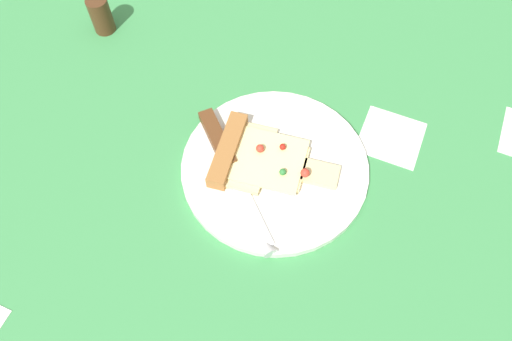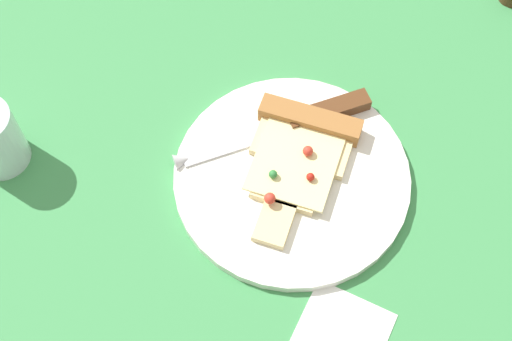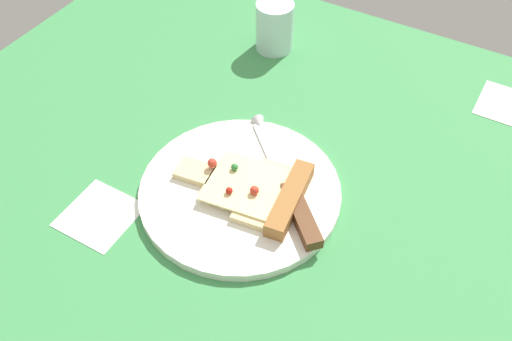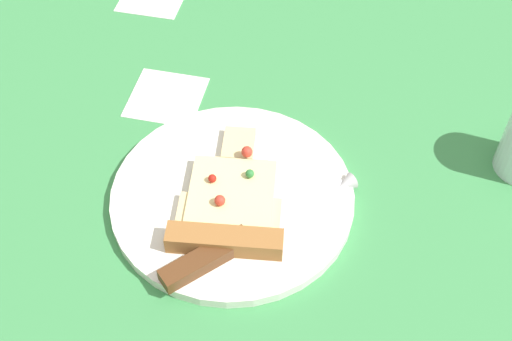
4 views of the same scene
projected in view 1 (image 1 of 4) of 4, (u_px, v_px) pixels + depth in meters
The scene contains 5 objects.
ground_plane at pixel (264, 121), 76.92cm from camera, with size 114.87×114.87×3.00cm.
plate at pixel (275, 167), 70.24cm from camera, with size 26.85×26.85×1.28cm, color white.
pizza_slice at pixel (258, 158), 69.34cm from camera, with size 12.35×18.27×2.58cm.
knife at pixel (229, 164), 69.07cm from camera, with size 18.04×18.86×2.45cm.
pepper_shaker at pixel (101, 15), 82.15cm from camera, with size 3.57×3.57×6.27cm, color #4C2D19.
Camera 1 is at (42.01, 16.38, 61.31)cm, focal length 34.29 mm.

